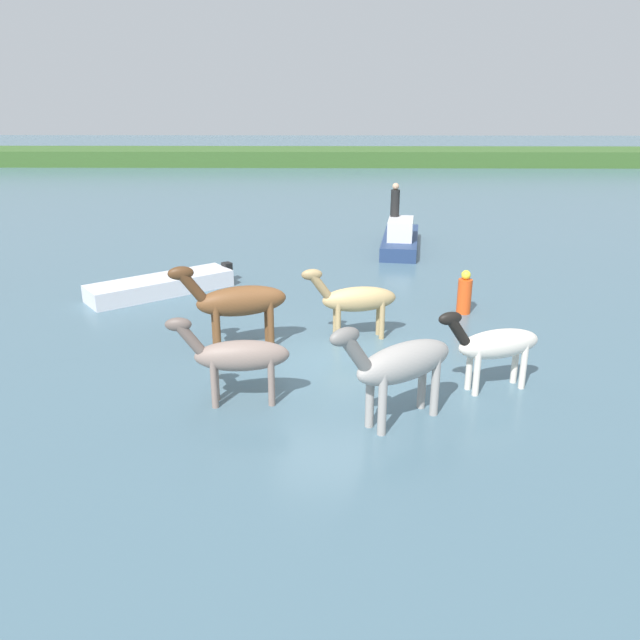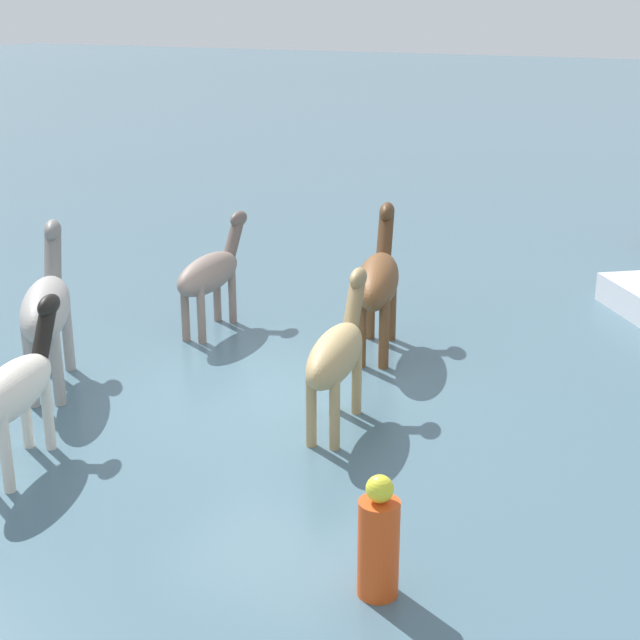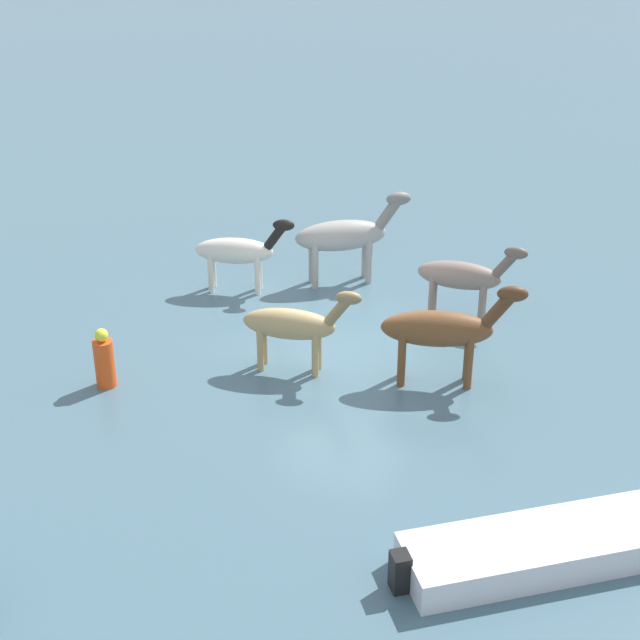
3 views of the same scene
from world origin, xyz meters
name	(u,v)px [view 3 (image 3 of 3)]	position (x,y,z in m)	size (l,w,h in m)	color
ground_plane	(344,345)	(0.00, 0.00, 0.00)	(157.23, 157.23, 0.00)	#476675
horse_rear_stallion	(345,236)	(1.08, -2.69, 1.09)	(2.30, 1.81, 1.98)	#9E9993
horse_dark_mare	(463,276)	(-1.74, -2.02, 0.93)	(2.18, 0.66, 1.68)	gray
horse_pinto_flank	(293,325)	(0.49, 1.25, 0.94)	(2.21, 0.83, 1.70)	tan
horse_chestnut_trailing	(442,329)	(-2.10, 0.63, 1.08)	(2.51, 1.17, 1.96)	brown
horse_dun_straggler	(238,251)	(2.99, -1.38, 0.92)	(2.13, 0.99, 1.67)	silver
boat_motor_center	(545,552)	(-4.84, 4.65, 0.16)	(3.90, 3.39, 0.72)	silver
buoy_channel_marker	(104,360)	(3.35, 3.08, 0.51)	(0.36, 0.36, 1.14)	#E54C19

